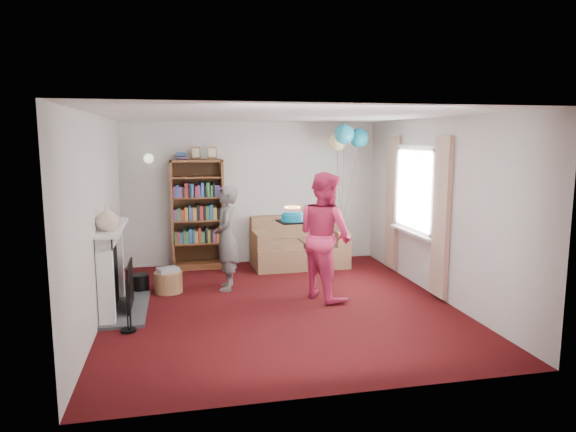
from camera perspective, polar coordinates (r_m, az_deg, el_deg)
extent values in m
plane|color=#35070A|center=(6.99, -0.95, -9.84)|extent=(5.00, 5.00, 0.00)
cube|color=silver|center=(9.16, -4.02, 2.58)|extent=(4.50, 0.02, 2.50)
cube|color=silver|center=(6.65, -20.45, -0.26)|extent=(0.02, 5.00, 2.50)
cube|color=silver|center=(7.47, 16.30, 0.87)|extent=(0.02, 5.00, 2.50)
cube|color=white|center=(6.63, -1.00, 11.14)|extent=(4.50, 5.00, 0.01)
cube|color=#3F3F42|center=(7.09, -17.58, -9.81)|extent=(0.55, 1.40, 0.04)
cube|color=white|center=(6.44, -19.58, -7.05)|extent=(0.18, 0.14, 1.06)
cube|color=white|center=(7.50, -18.52, -4.80)|extent=(0.18, 0.14, 1.06)
cube|color=white|center=(6.87, -19.20, -2.04)|extent=(0.18, 1.24, 0.16)
cube|color=white|center=(6.85, -18.99, -1.21)|extent=(0.28, 1.35, 0.05)
cube|color=black|center=(6.98, -19.15, -6.24)|extent=(0.10, 0.80, 0.86)
cube|color=black|center=(7.00, -17.12, -7.39)|extent=(0.02, 0.70, 0.60)
cylinder|color=black|center=(6.25, -17.45, -9.43)|extent=(0.18, 0.18, 0.64)
cylinder|color=black|center=(7.81, -16.12, -7.19)|extent=(0.26, 0.26, 0.26)
cube|color=white|center=(7.92, 14.16, 7.37)|extent=(0.08, 1.30, 0.08)
cube|color=white|center=(8.04, 13.83, -1.57)|extent=(0.08, 1.30, 0.08)
cube|color=white|center=(7.97, 14.19, 2.87)|extent=(0.01, 1.15, 1.20)
cube|color=white|center=(8.03, 13.63, -1.79)|extent=(0.14, 1.32, 0.04)
cube|color=tan|center=(7.26, 16.67, -0.16)|extent=(0.07, 0.38, 2.20)
cube|color=tan|center=(8.72, 11.51, 1.46)|extent=(0.07, 0.38, 2.20)
cylinder|color=gold|center=(8.97, -15.21, 6.34)|extent=(0.04, 0.12, 0.04)
sphere|color=white|center=(8.88, -15.23, 6.19)|extent=(0.16, 0.16, 0.16)
cube|color=#472B14|center=(9.06, -10.07, 0.36)|extent=(0.88, 0.04, 1.86)
cube|color=brown|center=(8.87, -12.73, 0.10)|extent=(0.04, 0.42, 1.86)
cube|color=brown|center=(8.90, -7.32, 0.27)|extent=(0.04, 0.42, 1.86)
cube|color=brown|center=(8.79, -10.18, 6.06)|extent=(0.88, 0.42, 0.04)
cube|color=brown|center=(9.04, -9.87, -5.33)|extent=(0.88, 0.42, 0.10)
cube|color=brown|center=(8.96, -9.94, -2.91)|extent=(0.80, 0.38, 0.03)
cube|color=brown|center=(8.89, -10.00, -0.44)|extent=(0.80, 0.38, 0.02)
cube|color=brown|center=(8.84, -10.07, 2.07)|extent=(0.80, 0.38, 0.02)
cube|color=brown|center=(8.80, -10.13, 4.28)|extent=(0.80, 0.38, 0.02)
cube|color=maroon|center=(8.76, -11.80, 6.53)|extent=(0.16, 0.22, 0.12)
cube|color=brown|center=(8.83, -10.21, 6.92)|extent=(0.16, 0.02, 0.20)
cube|color=brown|center=(8.85, -8.43, 6.97)|extent=(0.16, 0.02, 0.20)
cube|color=brown|center=(8.98, 1.27, -4.39)|extent=(1.61, 0.85, 0.38)
cube|color=brown|center=(9.20, 0.83, -1.95)|extent=(1.61, 0.24, 0.66)
cube|color=brown|center=(8.80, -3.09, -3.39)|extent=(0.24, 0.80, 0.52)
cube|color=brown|center=(9.12, 5.48, -3.00)|extent=(0.24, 0.80, 0.52)
cube|color=brown|center=(8.78, -0.90, -3.23)|extent=(0.68, 0.55, 0.12)
cube|color=brown|center=(8.94, 3.64, -3.02)|extent=(0.68, 0.55, 0.12)
cylinder|color=#A1734B|center=(7.69, -13.14, -7.15)|extent=(0.40, 0.40, 0.30)
cube|color=beige|center=(7.65, -13.19, -5.85)|extent=(0.28, 0.22, 0.06)
imported|color=black|center=(7.58, -6.85, -2.43)|extent=(0.43, 0.60, 1.53)
imported|color=#D02956|center=(7.11, 4.10, -2.19)|extent=(0.95, 1.05, 1.76)
cube|color=black|center=(7.24, 0.53, -0.63)|extent=(0.39, 0.39, 0.02)
cylinder|color=#0D799B|center=(7.23, 0.53, -0.16)|extent=(0.33, 0.33, 0.10)
cylinder|color=#0D799B|center=(7.22, 0.53, 0.31)|extent=(0.24, 0.24, 0.04)
cylinder|color=pink|center=(7.24, 1.29, 0.61)|extent=(0.01, 0.01, 0.09)
sphere|color=orange|center=(7.23, 1.29, 1.00)|extent=(0.02, 0.02, 0.02)
cylinder|color=pink|center=(7.27, 1.17, 0.65)|extent=(0.01, 0.01, 0.09)
sphere|color=orange|center=(7.26, 1.18, 1.04)|extent=(0.02, 0.02, 0.02)
cylinder|color=pink|center=(7.29, 0.97, 0.68)|extent=(0.01, 0.01, 0.09)
sphere|color=orange|center=(7.29, 0.97, 1.07)|extent=(0.02, 0.02, 0.02)
cylinder|color=pink|center=(7.31, 0.71, 0.69)|extent=(0.01, 0.01, 0.09)
sphere|color=orange|center=(7.30, 0.71, 1.08)|extent=(0.02, 0.02, 0.02)
cylinder|color=pink|center=(7.31, 0.43, 0.70)|extent=(0.01, 0.01, 0.09)
sphere|color=orange|center=(7.30, 0.43, 1.08)|extent=(0.02, 0.02, 0.02)
cylinder|color=pink|center=(7.30, 0.16, 0.68)|extent=(0.01, 0.01, 0.09)
sphere|color=orange|center=(7.29, 0.16, 1.07)|extent=(0.02, 0.02, 0.02)
cylinder|color=pink|center=(7.28, -0.06, 0.66)|extent=(0.01, 0.01, 0.09)
sphere|color=orange|center=(7.27, -0.06, 1.05)|extent=(0.02, 0.02, 0.02)
cylinder|color=pink|center=(7.25, -0.21, 0.62)|extent=(0.01, 0.01, 0.09)
sphere|color=orange|center=(7.24, -0.21, 1.02)|extent=(0.02, 0.02, 0.02)
cylinder|color=pink|center=(7.21, -0.25, 0.58)|extent=(0.01, 0.01, 0.09)
sphere|color=orange|center=(7.20, -0.25, 0.98)|extent=(0.02, 0.02, 0.02)
cylinder|color=pink|center=(7.18, -0.19, 0.54)|extent=(0.01, 0.01, 0.09)
sphere|color=orange|center=(7.17, -0.19, 0.94)|extent=(0.02, 0.02, 0.02)
cylinder|color=pink|center=(7.15, -0.04, 0.51)|extent=(0.01, 0.01, 0.09)
sphere|color=orange|center=(7.14, -0.04, 0.91)|extent=(0.02, 0.02, 0.02)
cylinder|color=pink|center=(7.13, 0.20, 0.49)|extent=(0.01, 0.01, 0.09)
sphere|color=orange|center=(7.12, 0.20, 0.88)|extent=(0.02, 0.02, 0.02)
cylinder|color=pink|center=(7.12, 0.48, 0.48)|extent=(0.01, 0.01, 0.09)
sphere|color=orange|center=(7.11, 0.48, 0.87)|extent=(0.02, 0.02, 0.02)
cylinder|color=pink|center=(7.12, 0.77, 0.48)|extent=(0.01, 0.01, 0.09)
sphere|color=orange|center=(7.11, 0.77, 0.88)|extent=(0.02, 0.02, 0.02)
cylinder|color=pink|center=(7.14, 1.03, 0.50)|extent=(0.01, 0.01, 0.09)
sphere|color=orange|center=(7.13, 1.03, 0.90)|extent=(0.02, 0.02, 0.02)
cylinder|color=pink|center=(7.17, 1.21, 0.53)|extent=(0.01, 0.01, 0.09)
sphere|color=orange|center=(7.16, 1.22, 0.93)|extent=(0.02, 0.02, 0.02)
cylinder|color=pink|center=(7.20, 1.31, 0.57)|extent=(0.01, 0.01, 0.09)
sphere|color=orange|center=(7.19, 1.31, 0.96)|extent=(0.02, 0.02, 0.02)
sphere|color=#3F3F3F|center=(8.88, 5.90, -1.48)|extent=(0.02, 0.02, 0.02)
sphere|color=teal|center=(8.91, 7.92, 8.60)|extent=(0.33, 0.33, 0.33)
sphere|color=#F9E098|center=(8.98, 5.49, 8.26)|extent=(0.33, 0.33, 0.33)
sphere|color=teal|center=(8.62, 6.27, 9.04)|extent=(0.33, 0.33, 0.33)
imported|color=beige|center=(6.48, -19.43, -0.19)|extent=(0.34, 0.34, 0.30)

